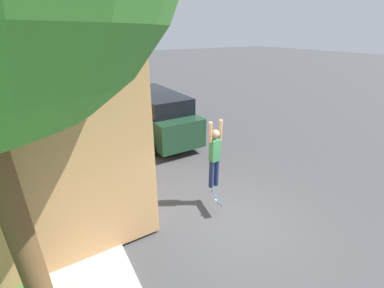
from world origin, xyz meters
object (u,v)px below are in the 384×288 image
skateboarder (215,154)px  fire_hydrant (79,226)px  suv_parked (157,114)px  car_down_street (94,79)px  skateboard (215,195)px

skateboarder → fire_hydrant: size_ratio=2.76×
fire_hydrant → suv_parked: bearing=49.5°
car_down_street → skateboarder: (-0.89, -19.33, 0.90)m
skateboard → fire_hydrant: fire_hydrant is taller
skateboarder → fire_hydrant: bearing=172.9°
car_down_street → fire_hydrant: (-4.37, -18.89, -0.23)m
suv_parked → car_down_street: bearing=89.3°
suv_parked → skateboarder: 5.41m
skateboard → fire_hydrant: bearing=168.7°
skateboard → suv_parked: bearing=81.7°
suv_parked → skateboard: suv_parked is taller
car_down_street → fire_hydrant: car_down_street is taller
suv_parked → car_down_street: 13.99m
skateboard → car_down_street: bearing=87.1°
skateboarder → fire_hydrant: (-3.48, 0.44, -1.13)m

